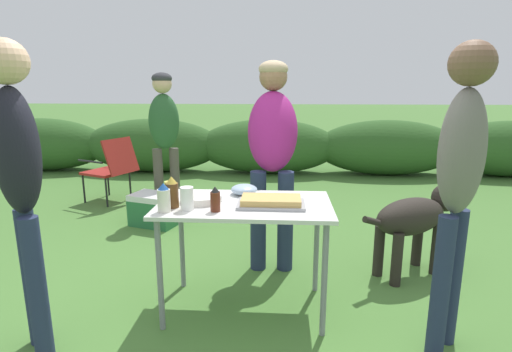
{
  "coord_description": "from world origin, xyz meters",
  "views": [
    {
      "loc": [
        0.23,
        -2.43,
        1.47
      ],
      "look_at": [
        0.06,
        0.12,
        0.89
      ],
      "focal_mm": 28.0,
      "sensor_mm": 36.0,
      "label": 1
    }
  ],
  "objects": [
    {
      "name": "ground_plane",
      "position": [
        0.0,
        0.0,
        0.0
      ],
      "size": [
        60.0,
        60.0,
        0.0
      ],
      "primitive_type": "plane",
      "color": "#477533"
    },
    {
      "name": "shrub_hedge",
      "position": [
        0.0,
        4.29,
        0.46
      ],
      "size": [
        14.4,
        0.9,
        0.91
      ],
      "color": "#2D5623",
      "rests_on": "ground"
    },
    {
      "name": "cooler_box",
      "position": [
        -1.12,
        1.59,
        0.17
      ],
      "size": [
        0.55,
        0.45,
        0.34
      ],
      "rotation": [
        0.0,
        0.0,
        2.83
      ],
      "color": "#286B3D",
      "rests_on": "ground"
    },
    {
      "name": "paper_cup_stack",
      "position": [
        -0.33,
        -0.16,
        0.81
      ],
      "size": [
        0.08,
        0.08,
        0.14
      ],
      "primitive_type": "cylinder",
      "color": "white",
      "rests_on": "folding_table"
    },
    {
      "name": "beer_bottle",
      "position": [
        -0.43,
        -0.12,
        0.83
      ],
      "size": [
        0.08,
        0.08,
        0.2
      ],
      "color": "brown",
      "rests_on": "folding_table"
    },
    {
      "name": "mixing_bowl",
      "position": [
        -0.02,
        0.2,
        0.77
      ],
      "size": [
        0.18,
        0.18,
        0.07
      ],
      "primitive_type": "ellipsoid",
      "color": "#99B2CC",
      "rests_on": "folding_table"
    },
    {
      "name": "dog",
      "position": [
        1.29,
        0.6,
        0.46
      ],
      "size": [
        0.93,
        0.62,
        0.7
      ],
      "rotation": [
        0.0,
        0.0,
        -1.04
      ],
      "color": "#28231E",
      "rests_on": "ground"
    },
    {
      "name": "plate_stack",
      "position": [
        -0.28,
        0.01,
        0.76
      ],
      "size": [
        0.26,
        0.26,
        0.05
      ],
      "primitive_type": "cylinder",
      "color": "white",
      "rests_on": "folding_table"
    },
    {
      "name": "relish_jar",
      "position": [
        -0.47,
        -0.03,
        0.81
      ],
      "size": [
        0.08,
        0.08,
        0.14
      ],
      "color": "olive",
      "rests_on": "folding_table"
    },
    {
      "name": "standing_person_in_gray_fleece",
      "position": [
        -1.12,
        -0.51,
        1.05
      ],
      "size": [
        0.37,
        0.38,
        1.7
      ],
      "rotation": [
        0.0,
        0.0,
        2.28
      ],
      "color": "#232D4C",
      "rests_on": "ground"
    },
    {
      "name": "bbq_sauce_bottle",
      "position": [
        -0.16,
        -0.18,
        0.81
      ],
      "size": [
        0.06,
        0.06,
        0.15
      ],
      "color": "#562314",
      "rests_on": "folding_table"
    },
    {
      "name": "standing_person_with_beanie",
      "position": [
        1.15,
        -0.34,
        1.05
      ],
      "size": [
        0.36,
        0.37,
        1.69
      ],
      "rotation": [
        0.0,
        0.0,
        -2.3
      ],
      "color": "#232D4C",
      "rests_on": "ground"
    },
    {
      "name": "camp_chair_green_behind_table",
      "position": [
        -1.91,
        2.4,
        0.47
      ],
      "size": [
        0.73,
        0.66,
        0.83
      ],
      "rotation": [
        0.0,
        0.0,
        1.16
      ],
      "color": "maroon",
      "rests_on": "ground"
    },
    {
      "name": "folding_table",
      "position": [
        0.0,
        0.0,
        0.66
      ],
      "size": [
        1.1,
        0.64,
        0.74
      ],
      "color": "silver",
      "rests_on": "ground"
    },
    {
      "name": "food_tray",
      "position": [
        0.17,
        -0.05,
        0.77
      ],
      "size": [
        0.42,
        0.24,
        0.06
      ],
      "color": "#9E9EA3",
      "rests_on": "folding_table"
    },
    {
      "name": "mayo_bottle",
      "position": [
        -0.46,
        -0.21,
        0.82
      ],
      "size": [
        0.08,
        0.08,
        0.17
      ],
      "color": "silver",
      "rests_on": "folding_table"
    },
    {
      "name": "standing_person_in_navy_coat",
      "position": [
        0.16,
        0.73,
        1.03
      ],
      "size": [
        0.4,
        0.52,
        1.67
      ],
      "rotation": [
        0.0,
        0.0,
        0.01
      ],
      "color": "#232D4C",
      "rests_on": "ground"
    },
    {
      "name": "standing_person_in_olive_jacket",
      "position": [
        -1.09,
        2.01,
        1.01
      ],
      "size": [
        0.41,
        0.35,
        1.61
      ],
      "rotation": [
        0.0,
        0.0,
        0.38
      ],
      "color": "#4C473D",
      "rests_on": "ground"
    }
  ]
}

